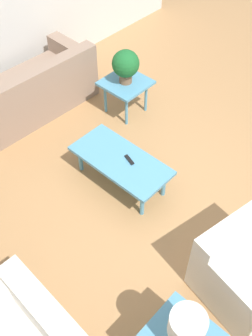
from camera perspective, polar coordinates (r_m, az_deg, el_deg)
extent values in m
plane|color=#A87A4C|center=(4.75, 5.67, -3.06)|extent=(14.00, 14.00, 0.00)
cube|color=gray|center=(5.85, -13.82, 10.22)|extent=(0.95, 1.88, 0.45)
cube|color=gray|center=(5.37, -12.44, 12.18)|extent=(0.26, 1.86, 0.36)
cube|color=gray|center=(6.03, -7.89, 16.40)|extent=(0.89, 0.23, 0.24)
cube|color=silver|center=(4.06, 17.65, -14.55)|extent=(0.95, 1.09, 0.40)
cube|color=silver|center=(3.81, 15.79, -8.91)|extent=(0.38, 0.97, 0.37)
cube|color=silver|center=(3.60, 14.56, -15.74)|extent=(0.79, 0.31, 0.24)
cube|color=silver|center=(3.31, -9.81, -22.02)|extent=(1.34, 0.26, 0.37)
cube|color=teal|center=(4.53, -0.78, 1.12)|extent=(1.20, 0.57, 0.04)
cylinder|color=teal|center=(4.56, 5.49, -2.42)|extent=(0.05, 0.05, 0.35)
cylinder|color=teal|center=(5.01, -3.46, 3.57)|extent=(0.05, 0.05, 0.35)
cylinder|color=teal|center=(4.37, 2.36, -5.22)|extent=(0.05, 0.05, 0.35)
cylinder|color=teal|center=(4.84, -6.63, 1.26)|extent=(0.05, 0.05, 0.35)
cube|color=teal|center=(5.48, -0.05, 12.24)|extent=(0.59, 0.59, 0.04)
cylinder|color=teal|center=(5.64, 2.90, 10.23)|extent=(0.04, 0.04, 0.46)
cylinder|color=teal|center=(5.86, -0.16, 11.88)|extent=(0.04, 0.04, 0.46)
cylinder|color=teal|center=(5.40, 0.07, 8.32)|extent=(0.04, 0.04, 0.46)
cylinder|color=teal|center=(5.63, -3.02, 10.09)|extent=(0.04, 0.04, 0.46)
cylinder|color=teal|center=(3.70, 7.04, -20.90)|extent=(0.04, 0.04, 0.46)
cylinder|color=brown|center=(5.43, -0.05, 12.96)|extent=(0.17, 0.17, 0.13)
sphere|color=#195B28|center=(5.31, -0.06, 14.91)|extent=(0.37, 0.37, 0.37)
cylinder|color=white|center=(3.03, 8.90, -21.60)|extent=(0.28, 0.28, 0.21)
cube|color=black|center=(4.50, 0.48, 1.21)|extent=(0.16, 0.09, 0.02)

